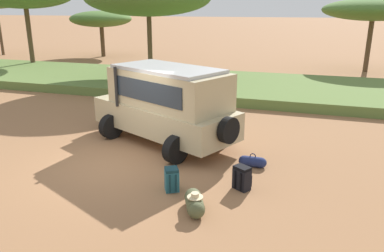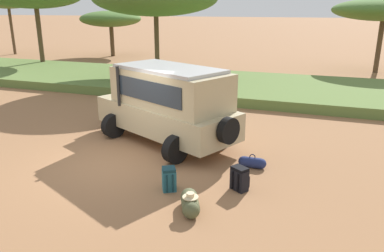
% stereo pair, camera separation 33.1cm
% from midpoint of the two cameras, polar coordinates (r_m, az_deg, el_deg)
% --- Properties ---
extents(ground_plane, '(320.00, 320.00, 0.00)m').
position_cam_midpoint_polar(ground_plane, '(10.70, -12.09, -5.62)').
color(ground_plane, '#936642').
extents(grass_bank, '(120.00, 7.00, 0.44)m').
position_cam_midpoint_polar(grass_bank, '(19.97, 2.76, 6.29)').
color(grass_bank, '#5B7538').
rests_on(grass_bank, ground_plane).
extents(safari_vehicle, '(5.36, 3.90, 2.44)m').
position_cam_midpoint_polar(safari_vehicle, '(11.72, -4.82, 3.47)').
color(safari_vehicle, tan).
rests_on(safari_vehicle, ground_plane).
extents(backpack_beside_front_wheel, '(0.47, 0.46, 0.58)m').
position_cam_midpoint_polar(backpack_beside_front_wheel, '(9.02, 6.60, -7.89)').
color(backpack_beside_front_wheel, black).
rests_on(backpack_beside_front_wheel, ground_plane).
extents(backpack_cluster_center, '(0.43, 0.46, 0.58)m').
position_cam_midpoint_polar(backpack_cluster_center, '(8.93, -4.19, -8.13)').
color(backpack_cluster_center, '#235B6B').
rests_on(backpack_cluster_center, ground_plane).
extents(duffel_bag_low_black_case, '(0.61, 0.90, 0.48)m').
position_cam_midpoint_polar(duffel_bag_low_black_case, '(8.11, -0.81, -11.63)').
color(duffel_bag_low_black_case, '#4C5133').
rests_on(duffel_bag_low_black_case, ground_plane).
extents(duffel_bag_soft_canvas, '(0.76, 0.29, 0.39)m').
position_cam_midpoint_polar(duffel_bag_soft_canvas, '(10.32, 8.30, -5.40)').
color(duffel_bag_soft_canvas, navy).
rests_on(duffel_bag_soft_canvas, ground_plane).
extents(acacia_tree_centre_back, '(5.21, 5.33, 3.86)m').
position_cam_midpoint_polar(acacia_tree_centre_back, '(34.27, -13.98, 15.53)').
color(acacia_tree_centre_back, brown).
rests_on(acacia_tree_centre_back, ground_plane).
extents(acacia_tree_far_right, '(6.40, 5.69, 4.71)m').
position_cam_midpoint_polar(acacia_tree_far_right, '(27.68, 25.62, 15.68)').
color(acacia_tree_far_right, brown).
rests_on(acacia_tree_far_right, ground_plane).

